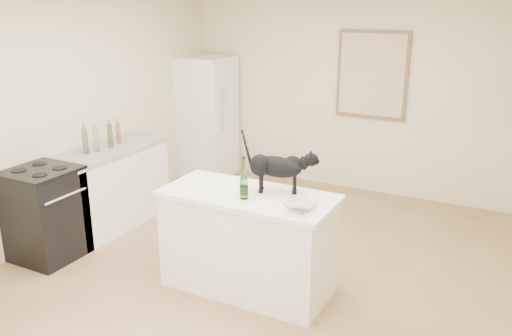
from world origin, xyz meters
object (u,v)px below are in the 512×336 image
(wine_bottle, at_px, (244,181))
(glass_bowl, at_px, (301,208))
(stove, at_px, (46,215))
(black_cat, at_px, (277,169))
(fridge, at_px, (207,117))

(wine_bottle, bearing_deg, glass_bowl, -3.72)
(stove, distance_m, wine_bottle, 2.18)
(stove, bearing_deg, glass_bowl, 5.38)
(black_cat, height_order, glass_bowl, black_cat)
(black_cat, bearing_deg, wine_bottle, -143.87)
(fridge, relative_size, wine_bottle, 5.38)
(fridge, bearing_deg, wine_bottle, -52.13)
(glass_bowl, bearing_deg, black_cat, 138.97)
(fridge, height_order, black_cat, fridge)
(stove, relative_size, glass_bowl, 3.71)
(stove, xyz_separation_m, fridge, (0.00, 2.95, 0.40))
(wine_bottle, distance_m, glass_bowl, 0.54)
(wine_bottle, relative_size, glass_bowl, 1.30)
(black_cat, xyz_separation_m, wine_bottle, (-0.17, -0.27, -0.04))
(fridge, distance_m, black_cat, 3.30)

